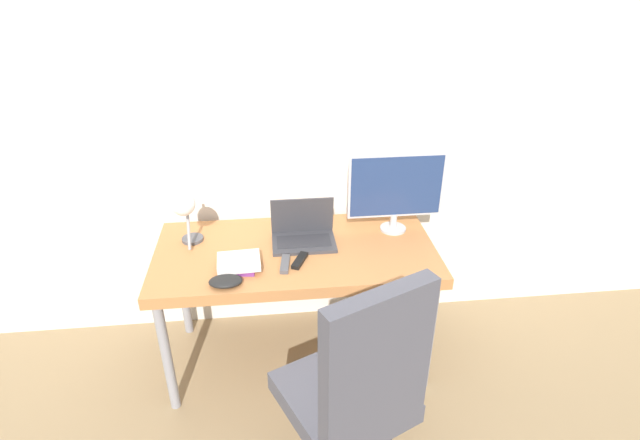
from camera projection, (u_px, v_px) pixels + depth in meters
ground_plane at (303, 403)px, 2.62m from camera, size 12.00×12.00×0.00m
wall_back at (288, 118)px, 2.67m from camera, size 8.00×0.05×2.60m
desk at (296, 259)px, 2.61m from camera, size 1.44×0.71×0.74m
laptop at (303, 233)px, 2.62m from camera, size 0.33×0.22×0.23m
monitor at (396, 188)px, 2.64m from camera, size 0.51×0.14×0.44m
desk_lamp at (184, 208)px, 2.44m from camera, size 0.12×0.24×0.34m
office_chair at (357, 388)px, 1.90m from camera, size 0.61×0.62×1.14m
book_stack at (239, 263)px, 2.40m from camera, size 0.21×0.17×0.06m
tv_remote at (285, 264)px, 2.43m from camera, size 0.06×0.15×0.02m
media_remote at (300, 260)px, 2.46m from camera, size 0.09×0.14×0.02m
game_controller at (226, 281)px, 2.29m from camera, size 0.15×0.10×0.04m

